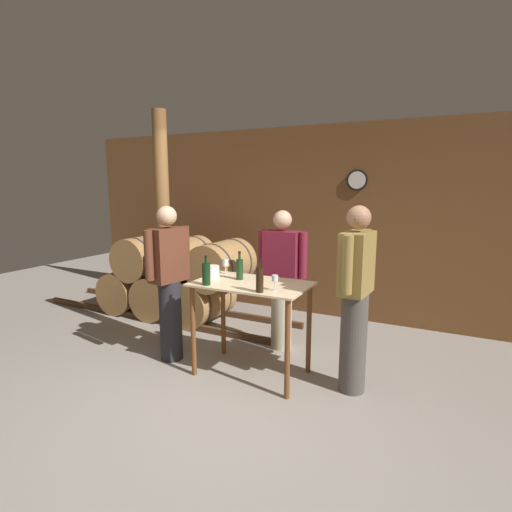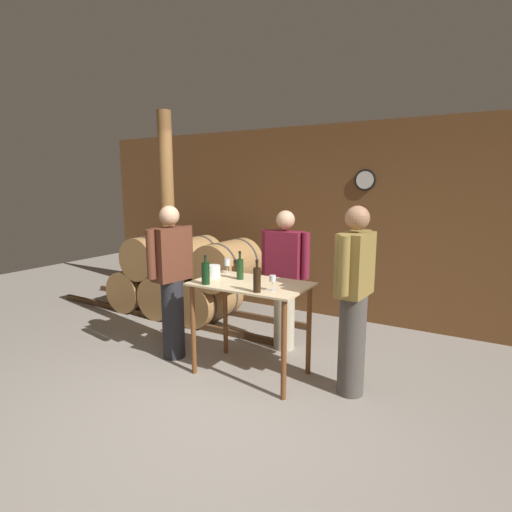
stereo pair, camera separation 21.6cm
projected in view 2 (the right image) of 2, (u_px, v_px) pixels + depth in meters
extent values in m
plane|color=gray|center=(214.00, 413.00, 3.34)|extent=(14.00, 14.00, 0.00)
cube|color=brown|center=(335.00, 223.00, 5.59)|extent=(8.40, 0.05, 2.70)
cylinder|color=black|center=(365.00, 180.00, 5.26)|extent=(0.28, 0.03, 0.28)
cylinder|color=white|center=(365.00, 180.00, 5.24)|extent=(0.23, 0.01, 0.23)
cube|color=#4C331E|center=(158.00, 317.00, 5.65)|extent=(4.02, 0.06, 0.08)
cube|color=#4C331E|center=(189.00, 304.00, 6.23)|extent=(4.02, 0.06, 0.08)
cylinder|color=#9E7242|center=(142.00, 287.00, 6.21)|extent=(0.62, 0.85, 0.62)
cylinder|color=#38383D|center=(129.00, 291.00, 6.00)|extent=(0.64, 0.03, 0.64)
cylinder|color=#38383D|center=(153.00, 284.00, 6.43)|extent=(0.64, 0.03, 0.64)
cylinder|color=#9E7242|center=(173.00, 293.00, 5.89)|extent=(0.62, 0.85, 0.62)
cylinder|color=#38383D|center=(161.00, 297.00, 5.68)|extent=(0.64, 0.03, 0.64)
cylinder|color=#38383D|center=(185.00, 289.00, 6.11)|extent=(0.64, 0.03, 0.64)
cylinder|color=#9E7242|center=(209.00, 299.00, 5.57)|extent=(0.62, 0.85, 0.62)
cylinder|color=#38383D|center=(197.00, 304.00, 5.36)|extent=(0.64, 0.03, 0.64)
cylinder|color=#38383D|center=(219.00, 295.00, 5.79)|extent=(0.64, 0.03, 0.64)
cylinder|color=#9E7242|center=(156.00, 256.00, 5.96)|extent=(0.62, 0.85, 0.62)
cylinder|color=#38383D|center=(143.00, 258.00, 5.74)|extent=(0.64, 0.03, 0.64)
cylinder|color=#38383D|center=(167.00, 253.00, 6.18)|extent=(0.64, 0.03, 0.64)
cylinder|color=#9E7242|center=(190.00, 260.00, 5.64)|extent=(0.62, 0.85, 0.62)
cylinder|color=#38383D|center=(178.00, 263.00, 5.42)|extent=(0.64, 0.03, 0.64)
cylinder|color=#38383D|center=(201.00, 257.00, 5.86)|extent=(0.64, 0.03, 0.64)
cylinder|color=#9E7242|center=(228.00, 264.00, 5.32)|extent=(0.62, 0.85, 0.62)
cylinder|color=#38383D|center=(217.00, 268.00, 5.11)|extent=(0.64, 0.03, 0.64)
cylinder|color=#38383D|center=(238.00, 261.00, 5.54)|extent=(0.64, 0.03, 0.64)
cube|color=beige|center=(251.00, 284.00, 3.88)|extent=(1.12, 0.69, 0.02)
cylinder|color=brown|center=(193.00, 330.00, 3.97)|extent=(0.05, 0.05, 0.92)
cylinder|color=brown|center=(284.00, 350.00, 3.48)|extent=(0.05, 0.05, 0.92)
cylinder|color=brown|center=(225.00, 314.00, 4.46)|extent=(0.05, 0.05, 0.92)
cylinder|color=brown|center=(309.00, 330.00, 3.96)|extent=(0.05, 0.05, 0.92)
cylinder|color=brown|center=(168.00, 231.00, 4.66)|extent=(0.16, 0.16, 2.70)
cylinder|color=black|center=(206.00, 274.00, 3.81)|extent=(0.08, 0.08, 0.21)
cylinder|color=black|center=(205.00, 259.00, 3.78)|extent=(0.02, 0.02, 0.07)
cylinder|color=black|center=(205.00, 256.00, 3.78)|extent=(0.03, 0.03, 0.02)
cylinder|color=#193819|center=(240.00, 269.00, 4.01)|extent=(0.07, 0.07, 0.20)
cylinder|color=#193819|center=(240.00, 255.00, 3.99)|extent=(0.02, 0.02, 0.08)
cylinder|color=black|center=(240.00, 252.00, 3.98)|extent=(0.03, 0.03, 0.02)
cylinder|color=black|center=(257.00, 280.00, 3.52)|extent=(0.07, 0.07, 0.22)
cylinder|color=black|center=(257.00, 264.00, 3.50)|extent=(0.02, 0.02, 0.07)
cylinder|color=black|center=(257.00, 261.00, 3.49)|extent=(0.03, 0.03, 0.02)
cylinder|color=silver|center=(227.00, 273.00, 4.30)|extent=(0.06, 0.06, 0.00)
cylinder|color=silver|center=(227.00, 269.00, 4.29)|extent=(0.01, 0.01, 0.08)
cylinder|color=silver|center=(227.00, 262.00, 4.28)|extent=(0.07, 0.07, 0.07)
cylinder|color=silver|center=(272.00, 290.00, 3.59)|extent=(0.06, 0.06, 0.00)
cylinder|color=silver|center=(273.00, 286.00, 3.59)|extent=(0.01, 0.01, 0.08)
cylinder|color=silver|center=(273.00, 278.00, 3.57)|extent=(0.06, 0.06, 0.06)
cylinder|color=white|center=(213.00, 271.00, 4.11)|extent=(0.15, 0.15, 0.12)
cylinder|color=#232328|center=(173.00, 319.00, 4.37)|extent=(0.24, 0.24, 0.88)
cube|color=#592D1E|center=(171.00, 254.00, 4.24)|extent=(0.29, 0.43, 0.56)
sphere|color=tan|center=(169.00, 216.00, 4.17)|extent=(0.21, 0.21, 0.21)
cylinder|color=#592D1E|center=(151.00, 254.00, 4.05)|extent=(0.09, 0.09, 0.51)
cylinder|color=#592D1E|center=(189.00, 249.00, 4.42)|extent=(0.09, 0.09, 0.51)
cylinder|color=#B7AD93|center=(284.00, 315.00, 4.60)|extent=(0.24, 0.24, 0.81)
cube|color=maroon|center=(285.00, 256.00, 4.48)|extent=(0.40, 0.22, 0.57)
sphere|color=tan|center=(285.00, 220.00, 4.41)|extent=(0.21, 0.21, 0.21)
cylinder|color=maroon|center=(306.00, 256.00, 4.35)|extent=(0.09, 0.09, 0.51)
cylinder|color=maroon|center=(265.00, 252.00, 4.60)|extent=(0.09, 0.09, 0.51)
cylinder|color=#4C4742|center=(352.00, 345.00, 3.59)|extent=(0.24, 0.24, 0.93)
cube|color=olive|center=(355.00, 264.00, 3.46)|extent=(0.25, 0.42, 0.55)
sphere|color=#9E7051|center=(357.00, 218.00, 3.39)|extent=(0.21, 0.21, 0.21)
cylinder|color=olive|center=(366.00, 257.00, 3.65)|extent=(0.09, 0.09, 0.50)
cylinder|color=olive|center=(344.00, 266.00, 3.25)|extent=(0.09, 0.09, 0.50)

